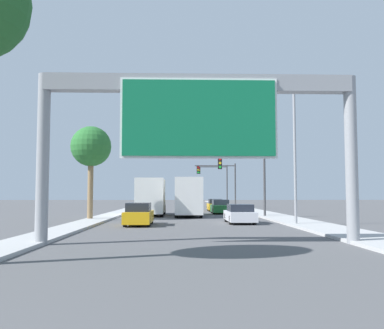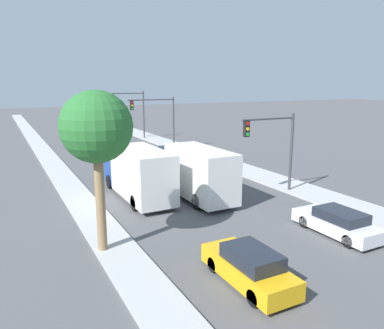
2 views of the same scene
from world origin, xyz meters
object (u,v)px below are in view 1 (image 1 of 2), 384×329
(car_mid_right, at_px, (139,215))
(palm_tree_background, at_px, (91,147))
(traffic_light_far_intersection, at_px, (218,179))
(traffic_light_mid_block, at_px, (222,178))
(car_mid_center, at_px, (240,214))
(truck_box_secondary, at_px, (188,197))
(car_far_center, at_px, (215,205))
(sign_gantry, at_px, (199,116))
(traffic_light_near_intersection, at_px, (248,174))
(car_near_center, at_px, (220,207))
(truck_box_primary, at_px, (151,197))
(street_lamp_right, at_px, (290,141))

(car_mid_right, bearing_deg, palm_tree_background, 128.64)
(traffic_light_far_intersection, height_order, palm_tree_background, palm_tree_background)
(car_mid_right, relative_size, traffic_light_mid_block, 0.73)
(car_mid_center, height_order, truck_box_secondary, truck_box_secondary)
(car_mid_right, bearing_deg, car_far_center, 73.27)
(sign_gantry, xyz_separation_m, traffic_light_near_intersection, (5.29, 20.11, -1.48))
(car_near_center, relative_size, truck_box_primary, 0.53)
(sign_gantry, bearing_deg, car_mid_right, 107.68)
(sign_gantry, relative_size, car_mid_right, 2.98)
(car_near_center, bearing_deg, car_mid_right, -112.95)
(traffic_light_near_intersection, bearing_deg, car_mid_center, -103.88)
(truck_box_primary, bearing_deg, car_far_center, 56.52)
(traffic_light_mid_block, xyz_separation_m, street_lamp_right, (1.62, -29.74, 1.34))
(car_near_center, xyz_separation_m, traffic_light_mid_block, (1.43, 12.61, 3.58))
(car_near_center, relative_size, traffic_light_far_intersection, 0.68)
(truck_box_secondary, bearing_deg, car_near_center, 56.87)
(truck_box_secondary, bearing_deg, car_mid_right, -107.40)
(traffic_light_near_intersection, xyz_separation_m, traffic_light_far_intersection, (-0.04, 30.00, 0.66))
(car_mid_center, distance_m, palm_tree_background, 12.96)
(sign_gantry, relative_size, truck_box_primary, 1.56)
(truck_box_secondary, height_order, street_lamp_right, street_lamp_right)
(car_mid_center, relative_size, car_mid_right, 1.04)
(car_mid_right, relative_size, traffic_light_near_intersection, 0.79)
(sign_gantry, relative_size, palm_tree_background, 1.80)
(traffic_light_near_intersection, distance_m, traffic_light_mid_block, 20.01)
(palm_tree_background, bearing_deg, car_near_center, 44.28)
(truck_box_secondary, bearing_deg, sign_gantry, -90.00)
(sign_gantry, xyz_separation_m, truck_box_secondary, (0.00, 22.15, -3.56))
(car_far_center, relative_size, traffic_light_mid_block, 0.70)
(truck_box_secondary, distance_m, palm_tree_background, 10.51)
(car_mid_right, height_order, street_lamp_right, street_lamp_right)
(sign_gantry, relative_size, traffic_light_mid_block, 2.16)
(car_near_center, xyz_separation_m, palm_tree_background, (-11.36, -11.08, 5.07))
(truck_box_primary, distance_m, palm_tree_background, 9.35)
(car_mid_center, xyz_separation_m, car_far_center, (0.00, 21.40, 0.05))
(car_far_center, xyz_separation_m, traffic_light_far_intersection, (1.75, 15.85, 3.83))
(truck_box_secondary, distance_m, street_lamp_right, 14.01)
(sign_gantry, distance_m, car_near_center, 28.12)
(car_far_center, relative_size, palm_tree_background, 0.58)
(sign_gantry, height_order, traffic_light_near_intersection, sign_gantry)
(car_near_center, distance_m, traffic_light_far_intersection, 22.99)
(truck_box_secondary, relative_size, street_lamp_right, 0.90)
(traffic_light_near_intersection, bearing_deg, traffic_light_far_intersection, 90.08)
(traffic_light_far_intersection, bearing_deg, street_lamp_right, -88.13)
(car_far_center, distance_m, traffic_light_mid_block, 7.01)
(car_mid_center, bearing_deg, traffic_light_near_intersection, 76.12)
(truck_box_primary, distance_m, street_lamp_right, 17.11)
(car_mid_right, xyz_separation_m, truck_box_primary, (-0.00, 12.70, 1.07))
(car_mid_right, height_order, palm_tree_background, palm_tree_background)
(car_mid_center, bearing_deg, palm_tree_background, 162.56)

